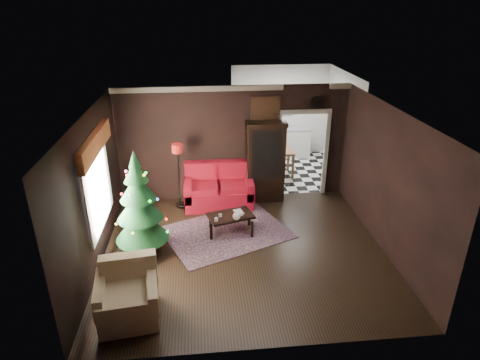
{
  "coord_description": "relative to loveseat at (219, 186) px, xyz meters",
  "views": [
    {
      "loc": [
        -0.78,
        -6.83,
        4.61
      ],
      "look_at": [
        0.0,
        0.9,
        1.15
      ],
      "focal_mm": 30.68,
      "sensor_mm": 36.0,
      "label": 1
    }
  ],
  "objects": [
    {
      "name": "painting",
      "position": [
        1.15,
        0.41,
        1.75
      ],
      "size": [
        0.62,
        0.05,
        0.52
      ],
      "primitive_type": "cube",
      "color": "#AF874B",
      "rests_on": "wall_back"
    },
    {
      "name": "coffee_table",
      "position": [
        0.18,
        -1.32,
        -0.28
      ],
      "size": [
        1.04,
        0.79,
        0.42
      ],
      "primitive_type": null,
      "rotation": [
        0.0,
        0.0,
        0.28
      ],
      "color": "black",
      "rests_on": "rug"
    },
    {
      "name": "wall_right",
      "position": [
        3.15,
        -2.05,
        0.9
      ],
      "size": [
        0.0,
        5.5,
        5.5
      ],
      "primitive_type": "plane",
      "rotation": [
        1.57,
        0.0,
        -1.57
      ],
      "color": "black",
      "rests_on": "ground"
    },
    {
      "name": "loveseat",
      "position": [
        0.0,
        0.0,
        0.0
      ],
      "size": [
        1.7,
        0.9,
        1.0
      ],
      "primitive_type": null,
      "color": "maroon",
      "rests_on": "ground"
    },
    {
      "name": "wall_front",
      "position": [
        0.4,
        -4.55,
        0.9
      ],
      "size": [
        5.5,
        0.0,
        5.5
      ],
      "primitive_type": "plane",
      "rotation": [
        -1.57,
        0.0,
        0.0
      ],
      "color": "black",
      "rests_on": "ground"
    },
    {
      "name": "kitchen_table",
      "position": [
        1.8,
        1.65,
        -0.12
      ],
      "size": [
        0.7,
        0.7,
        0.75
      ],
      "primitive_type": null,
      "color": "brown",
      "rests_on": "ground"
    },
    {
      "name": "teapot",
      "position": [
        0.29,
        -1.54,
        0.02
      ],
      "size": [
        0.23,
        0.23,
        0.18
      ],
      "primitive_type": null,
      "rotation": [
        0.0,
        0.0,
        -0.3
      ],
      "color": "silver",
      "rests_on": "coffee_table"
    },
    {
      "name": "rug",
      "position": [
        0.1,
        -1.31,
        -0.49
      ],
      "size": [
        2.99,
        2.63,
        0.01
      ],
      "primitive_type": "cube",
      "rotation": [
        0.0,
        0.0,
        0.4
      ],
      "color": "#5B444F",
      "rests_on": "ground"
    },
    {
      "name": "ceiling",
      "position": [
        0.4,
        -2.05,
        2.3
      ],
      "size": [
        5.5,
        5.5,
        0.0
      ],
      "primitive_type": "plane",
      "rotation": [
        3.14,
        0.0,
        0.0
      ],
      "color": "white",
      "rests_on": "ground"
    },
    {
      "name": "cup_a",
      "position": [
        -0.04,
        -1.37,
        -0.04
      ],
      "size": [
        0.08,
        0.08,
        0.06
      ],
      "primitive_type": "cylinder",
      "rotation": [
        0.0,
        0.0,
        -0.2
      ],
      "color": "white",
      "rests_on": "coffee_table"
    },
    {
      "name": "curio_cabinet",
      "position": [
        1.15,
        0.22,
        0.45
      ],
      "size": [
        0.9,
        0.45,
        1.9
      ],
      "primitive_type": null,
      "color": "black",
      "rests_on": "ground"
    },
    {
      "name": "kitchen_counter",
      "position": [
        2.1,
        3.15,
        -0.05
      ],
      "size": [
        1.8,
        0.6,
        0.9
      ],
      "primitive_type": "cube",
      "color": "white",
      "rests_on": "ground"
    },
    {
      "name": "wall_clock",
      "position": [
        2.35,
        0.4,
        1.88
      ],
      "size": [
        0.32,
        0.32,
        0.06
      ],
      "primitive_type": "cylinder",
      "color": "white",
      "rests_on": "wall_back"
    },
    {
      "name": "wall_left",
      "position": [
        -2.35,
        -2.05,
        0.9
      ],
      "size": [
        0.0,
        5.5,
        5.5
      ],
      "primitive_type": "plane",
      "rotation": [
        1.57,
        0.0,
        1.57
      ],
      "color": "black",
      "rests_on": "ground"
    },
    {
      "name": "christmas_tree",
      "position": [
        -1.6,
        -1.8,
        0.55
      ],
      "size": [
        1.38,
        1.38,
        1.98
      ],
      "primitive_type": null,
      "rotation": [
        0.0,
        0.0,
        -0.43
      ],
      "color": "black",
      "rests_on": "ground"
    },
    {
      "name": "book",
      "position": [
        0.28,
        -1.25,
        0.05
      ],
      "size": [
        0.17,
        0.07,
        0.24
      ],
      "primitive_type": "imported",
      "rotation": [
        0.0,
        0.0,
        0.28
      ],
      "color": "#8E6E5A",
      "rests_on": "coffee_table"
    },
    {
      "name": "floor",
      "position": [
        0.4,
        -2.05,
        -0.5
      ],
      "size": [
        5.5,
        5.5,
        0.0
      ],
      "primitive_type": "plane",
      "color": "black",
      "rests_on": "ground"
    },
    {
      "name": "floor_lamp",
      "position": [
        -0.92,
        -0.03,
        0.33
      ],
      "size": [
        0.3,
        0.3,
        1.54
      ],
      "primitive_type": null,
      "rotation": [
        0.0,
        0.0,
        -0.18
      ],
      "color": "black",
      "rests_on": "ground"
    },
    {
      "name": "valance",
      "position": [
        -2.23,
        -1.85,
        1.77
      ],
      "size": [
        0.12,
        2.1,
        0.35
      ],
      "primitive_type": "cube",
      "color": "brown",
      "rests_on": "wall_left"
    },
    {
      "name": "left_window",
      "position": [
        -2.31,
        -1.85,
        0.95
      ],
      "size": [
        0.05,
        1.6,
        1.4
      ],
      "primitive_type": "cube",
      "color": "white",
      "rests_on": "wall_left"
    },
    {
      "name": "cup_b",
      "position": [
        -0.13,
        -1.54,
        -0.04
      ],
      "size": [
        0.08,
        0.08,
        0.06
      ],
      "primitive_type": "cylinder",
      "rotation": [
        0.0,
        0.0,
        -0.12
      ],
      "color": "white",
      "rests_on": "coffee_table"
    },
    {
      "name": "kitchen_floor",
      "position": [
        2.1,
        1.95,
        -0.5
      ],
      "size": [
        3.0,
        3.0,
        0.0
      ],
      "primitive_type": "plane",
      "color": "white",
      "rests_on": "ground"
    },
    {
      "name": "armchair",
      "position": [
        -1.6,
        -3.71,
        -0.04
      ],
      "size": [
        1.04,
        1.04,
        0.95
      ],
      "primitive_type": null,
      "rotation": [
        0.0,
        0.0,
        0.12
      ],
      "color": "beige",
      "rests_on": "ground"
    },
    {
      "name": "doorway",
      "position": [
        2.1,
        0.45,
        0.55
      ],
      "size": [
        1.1,
        0.1,
        2.1
      ],
      "primitive_type": null,
      "color": "beige",
      "rests_on": "ground"
    },
    {
      "name": "kitchen_window",
      "position": [
        2.1,
        3.4,
        1.2
      ],
      "size": [
        0.7,
        0.06,
        0.7
      ],
      "primitive_type": "cube",
      "color": "white",
      "rests_on": "ground"
    },
    {
      "name": "wall_back",
      "position": [
        0.4,
        0.45,
        0.9
      ],
      "size": [
        5.5,
        0.0,
        5.5
      ],
      "primitive_type": "plane",
      "rotation": [
        1.57,
        0.0,
        0.0
      ],
      "color": "black",
      "rests_on": "ground"
    }
  ]
}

